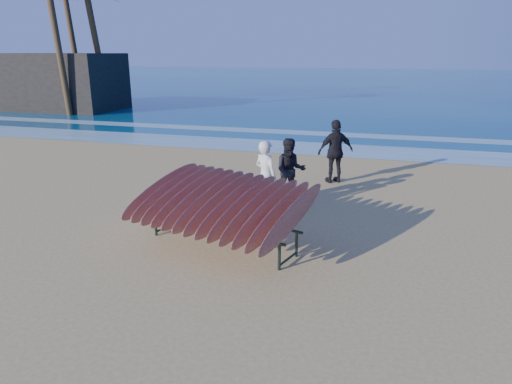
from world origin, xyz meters
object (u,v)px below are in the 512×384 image
at_px(person_dark_a, 290,171).
at_px(person_dark_b, 336,152).
at_px(building, 58,82).
at_px(person_white, 266,176).
at_px(surfboard_rack, 221,203).

bearing_deg(person_dark_a, person_dark_b, 51.63).
relative_size(person_dark_b, building, 0.23).
height_order(person_white, person_dark_b, person_dark_b).
xyz_separation_m(person_dark_b, building, (-19.69, 12.91, 0.87)).
bearing_deg(building, person_dark_b, -33.25).
distance_m(person_dark_a, person_dark_b, 2.31).
relative_size(surfboard_rack, person_white, 2.16).
bearing_deg(person_dark_a, building, 125.60).
bearing_deg(person_dark_a, surfboard_rack, -118.42).
xyz_separation_m(surfboard_rack, person_white, (0.28, 2.26, -0.03)).
bearing_deg(surfboard_rack, person_dark_a, 93.61).
distance_m(person_white, building, 24.32).
bearing_deg(person_white, building, -10.50).
relative_size(person_white, building, 0.21).
xyz_separation_m(surfboard_rack, person_dark_b, (1.59, 5.23, 0.03)).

